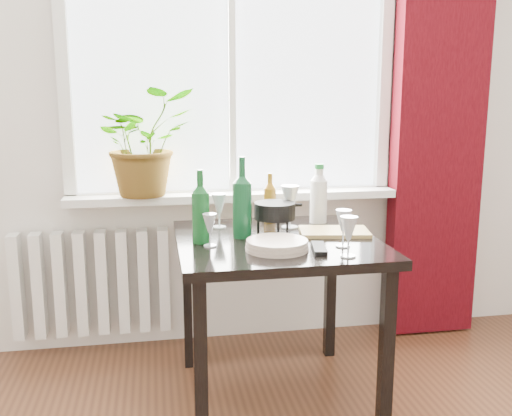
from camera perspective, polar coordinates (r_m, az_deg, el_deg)
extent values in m
cube|color=white|center=(3.03, -2.52, 16.04)|extent=(1.72, 0.08, 1.62)
cube|color=white|center=(3.00, -2.21, 1.24)|extent=(1.72, 0.20, 0.04)
cube|color=#34040A|center=(3.27, 17.91, 9.84)|extent=(0.50, 0.12, 2.56)
cube|color=white|center=(3.13, -16.07, -7.19)|extent=(0.80, 0.10, 0.55)
cube|color=black|center=(2.46, 2.07, -3.48)|extent=(0.85, 0.85, 0.04)
cube|color=black|center=(2.20, -5.57, -15.66)|extent=(0.05, 0.05, 0.70)
cube|color=black|center=(2.87, -6.78, -9.12)|extent=(0.05, 0.05, 0.70)
cube|color=black|center=(2.37, 12.90, -13.94)|extent=(0.05, 0.05, 0.70)
cube|color=black|center=(3.00, 7.43, -8.24)|extent=(0.05, 0.05, 0.70)
imported|color=#2F7920|center=(2.91, -11.11, 6.46)|extent=(0.61, 0.57, 0.54)
cylinder|color=beige|center=(2.27, 2.12, -3.70)|extent=(0.30, 0.30, 0.04)
cube|color=black|center=(2.27, 6.34, -4.03)|extent=(0.08, 0.18, 0.02)
cube|color=tan|center=(2.56, 7.82, -2.36)|extent=(0.33, 0.24, 0.02)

